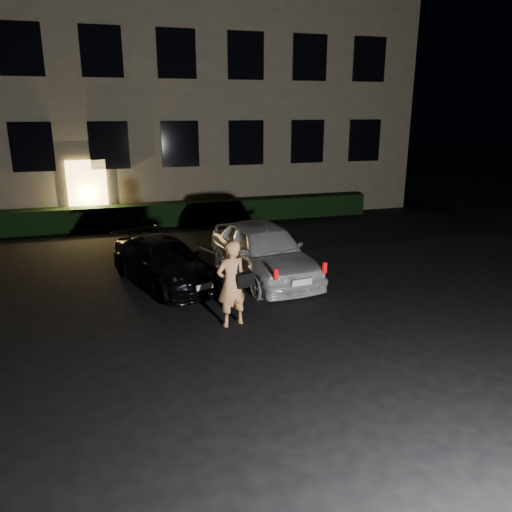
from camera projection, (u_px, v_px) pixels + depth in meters
name	position (u px, v px, depth m)	size (l,w,h in m)	color
ground	(270.00, 338.00, 9.74)	(80.00, 80.00, 0.00)	black
building	(164.00, 68.00, 21.79)	(20.00, 8.11, 12.00)	brown
hedge	(185.00, 213.00, 19.26)	(15.00, 0.70, 0.85)	black
sedan	(164.00, 262.00, 12.66)	(2.79, 4.23, 1.14)	black
hatch	(263.00, 251.00, 13.02)	(2.21, 4.51, 1.48)	silver
man	(232.00, 283.00, 10.10)	(0.83, 0.60, 1.81)	#DE9359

